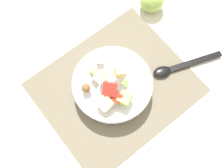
{
  "coord_description": "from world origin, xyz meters",
  "views": [
    {
      "loc": [
        -0.19,
        -0.22,
        0.85
      ],
      "look_at": [
        -0.01,
        0.0,
        0.05
      ],
      "focal_mm": 46.62,
      "sensor_mm": 36.0,
      "label": 1
    }
  ],
  "objects": [
    {
      "name": "placemat",
      "position": [
        0.0,
        0.0,
        0.0
      ],
      "size": [
        0.45,
        0.38,
        0.01
      ],
      "primitive_type": "cube",
      "color": "#756B56",
      "rests_on": "ground_plane"
    },
    {
      "name": "ground_plane",
      "position": [
        0.0,
        0.0,
        0.0
      ],
      "size": [
        2.4,
        2.4,
        0.0
      ],
      "primitive_type": "plane",
      "color": "silver"
    },
    {
      "name": "serving_spoon",
      "position": [
        0.19,
        -0.07,
        0.01
      ],
      "size": [
        0.22,
        0.1,
        0.01
      ],
      "color": "black",
      "rests_on": "placemat"
    },
    {
      "name": "salad_bowl",
      "position": [
        -0.01,
        0.0,
        0.04
      ],
      "size": [
        0.24,
        0.24,
        0.12
      ],
      "color": "white",
      "rests_on": "placemat"
    },
    {
      "name": "whole_apple",
      "position": [
        0.27,
        0.15,
        0.04
      ],
      "size": [
        0.08,
        0.08,
        0.09
      ],
      "color": "#9EC656",
      "rests_on": "ground_plane"
    }
  ]
}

